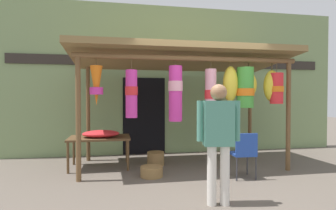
{
  "coord_description": "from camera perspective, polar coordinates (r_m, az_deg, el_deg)",
  "views": [
    {
      "loc": [
        -1.55,
        -4.76,
        1.46
      ],
      "look_at": [
        -0.52,
        0.74,
        1.32
      ],
      "focal_mm": 28.92,
      "sensor_mm": 36.0,
      "label": 1
    }
  ],
  "objects": [
    {
      "name": "flower_heap_on_table",
      "position": [
        5.83,
        -13.8,
        -5.89
      ],
      "size": [
        0.76,
        0.53,
        0.15
      ],
      "color": "red",
      "rests_on": "display_table"
    },
    {
      "name": "wicker_basket_by_table",
      "position": [
        5.2,
        -3.48,
        -13.81
      ],
      "size": [
        0.42,
        0.42,
        0.19
      ],
      "primitive_type": "cylinder",
      "color": "olive",
      "rests_on": "ground_plane"
    },
    {
      "name": "wicker_basket_spare",
      "position": [
        6.04,
        -2.61,
        -11.19
      ],
      "size": [
        0.37,
        0.37,
        0.29
      ],
      "primitive_type": "cylinder",
      "color": "olive",
      "rests_on": "ground_plane"
    },
    {
      "name": "shop_facade",
      "position": [
        7.39,
        1.47,
        5.2
      ],
      "size": [
        9.29,
        0.29,
        3.91
      ],
      "color": "#7A9360",
      "rests_on": "ground_plane"
    },
    {
      "name": "display_table",
      "position": [
        5.92,
        -14.21,
        -7.12
      ],
      "size": [
        1.26,
        0.82,
        0.65
      ],
      "color": "brown",
      "rests_on": "ground_plane"
    },
    {
      "name": "ground_plane",
      "position": [
        5.21,
        7.36,
        -14.88
      ],
      "size": [
        30.0,
        30.0,
        0.0
      ],
      "primitive_type": "plane",
      "color": "#60564C"
    },
    {
      "name": "market_stall_canopy",
      "position": [
        5.75,
        4.75,
        7.65
      ],
      "size": [
        4.58,
        2.12,
        2.5
      ],
      "color": "brown",
      "rests_on": "ground_plane"
    },
    {
      "name": "customer_foreground",
      "position": [
        3.77,
        10.58,
        -6.0
      ],
      "size": [
        0.59,
        0.28,
        1.65
      ],
      "color": "silver",
      "rests_on": "ground_plane"
    },
    {
      "name": "folding_chair",
      "position": [
        5.15,
        15.73,
        -9.37
      ],
      "size": [
        0.42,
        0.42,
        0.84
      ],
      "color": "#2347A8",
      "rests_on": "ground_plane"
    }
  ]
}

